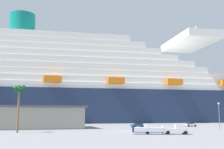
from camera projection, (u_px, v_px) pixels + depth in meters
name	position (u px, v px, depth m)	size (l,w,h in m)	color
ground_plane	(105.00, 126.00, 99.93)	(600.00, 600.00, 0.00)	gray
cruise_ship	(79.00, 89.00, 146.76)	(251.74, 40.26, 63.58)	#1E2D4C
terminal_building	(6.00, 117.00, 84.58)	(48.48, 22.82, 6.86)	gray
pickup_truck	(177.00, 129.00, 60.44)	(5.91, 3.27, 2.20)	silver
small_boat_on_trailer	(152.00, 130.00, 60.62)	(8.87, 3.61, 2.15)	#595960
palm_tree	(19.00, 93.00, 66.93)	(3.11, 3.33, 11.42)	brown
street_lamp	(219.00, 112.00, 82.38)	(0.56, 0.56, 7.73)	slate
parked_car_blue_suv	(138.00, 125.00, 90.44)	(4.73, 2.49, 1.58)	#264C99
parked_car_white_van	(190.00, 124.00, 97.17)	(4.54, 2.70, 1.58)	white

